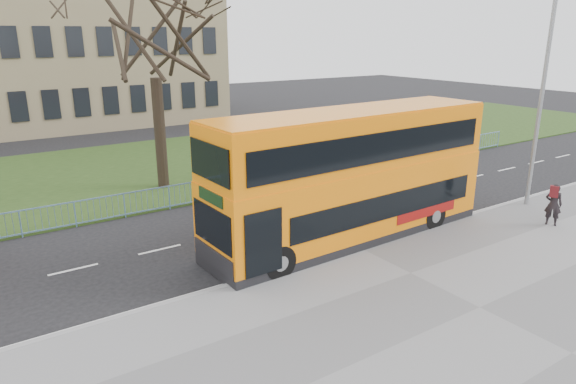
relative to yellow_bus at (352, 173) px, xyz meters
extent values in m
plane|color=black|center=(-0.47, 0.51, -2.61)|extent=(120.00, 120.00, 0.00)
cube|color=slate|center=(-0.47, -6.24, -2.55)|extent=(80.00, 10.50, 0.12)
cube|color=gray|center=(-0.47, -1.04, -2.54)|extent=(80.00, 0.20, 0.14)
cube|color=#203513|center=(-0.47, 14.81, -2.57)|extent=(80.00, 15.40, 0.08)
cube|color=#847353|center=(-5.47, 35.51, 4.39)|extent=(30.00, 15.00, 14.00)
cube|color=orange|center=(0.00, 0.01, -1.13)|extent=(11.70, 3.14, 2.16)
cube|color=orange|center=(0.00, 0.01, 0.13)|extent=(11.70, 3.14, 0.37)
cube|color=orange|center=(0.00, 0.01, 1.29)|extent=(11.64, 3.08, 1.94)
cube|color=black|center=(0.71, -1.36, -1.05)|extent=(8.96, 0.33, 0.94)
cube|color=black|center=(0.04, -1.36, 1.19)|extent=(10.68, 0.39, 1.05)
cylinder|color=black|center=(-4.11, -1.37, -2.04)|extent=(1.16, 0.35, 1.15)
cylinder|color=black|center=(3.41, -1.13, -2.04)|extent=(1.16, 0.35, 1.15)
imported|color=black|center=(7.55, -3.65, -1.62)|extent=(0.67, 0.75, 1.73)
cylinder|color=gray|center=(9.21, -1.55, 2.06)|extent=(0.18, 0.18, 9.09)
camera|label=1|loc=(-12.18, -13.96, 4.92)|focal=32.00mm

